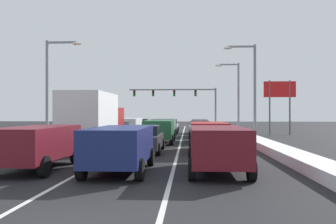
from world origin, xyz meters
TOP-DOWN VIEW (x-y plane):
  - ground_plane at (0.00, 20.22)m, footprint 131.45×131.45m
  - lane_stripe_between_right_lane_and_center_lane at (1.70, 25.28)m, footprint 0.14×55.61m
  - lane_stripe_between_center_lane_and_left_lane at (-1.70, 25.28)m, footprint 0.14×55.61m
  - snow_bank_right_shoulder at (7.00, 25.28)m, footprint 1.28×55.61m
  - snow_bank_left_shoulder at (-7.00, 25.28)m, footprint 1.23×55.61m
  - suv_maroon_right_lane_nearest at (3.36, 6.58)m, footprint 2.16×4.90m
  - suv_red_right_lane_second at (3.41, 13.41)m, footprint 2.16×4.90m
  - sedan_black_right_lane_third at (3.32, 20.02)m, footprint 2.00×4.50m
  - sedan_white_right_lane_fourth at (3.30, 25.99)m, footprint 2.00×4.50m
  - sedan_tan_right_lane_fifth at (3.45, 31.66)m, footprint 2.00×4.50m
  - suv_navy_center_lane_nearest at (-0.25, 6.43)m, footprint 2.16×4.90m
  - sedan_charcoal_center_lane_second at (-0.17, 13.19)m, footprint 2.00×4.50m
  - suv_green_center_lane_third at (0.18, 19.08)m, footprint 2.16×4.90m
  - suv_gray_center_lane_fourth at (0.07, 26.01)m, footprint 2.16×4.90m
  - sedan_silver_center_lane_fifth at (0.18, 32.93)m, footprint 2.00×4.50m
  - suv_maroon_left_lane_nearest at (-3.59, 6.86)m, footprint 2.16×4.90m
  - box_truck_left_lane_second at (-3.40, 14.34)m, footprint 2.53×7.20m
  - sedan_black_left_lane_third at (-3.53, 22.03)m, footprint 2.00×4.50m
  - suv_white_left_lane_fourth at (-3.64, 28.98)m, footprint 2.16×4.90m
  - sedan_tan_left_lane_fifth at (-3.27, 35.23)m, footprint 2.00×4.50m
  - traffic_light_gantry at (1.31, 50.54)m, footprint 14.00×0.47m
  - street_lamp_right_near at (7.32, 22.75)m, footprint 2.66×0.36m
  - street_lamp_right_mid at (7.39, 32.86)m, footprint 2.66×0.36m
  - street_lamp_left_mid at (-7.65, 18.81)m, footprint 2.66×0.36m
  - roadside_sign_right at (11.49, 29.93)m, footprint 3.20×0.16m

SIDE VIEW (x-z plane):
  - ground_plane at x=0.00m, z-range 0.00..0.00m
  - lane_stripe_between_right_lane_and_center_lane at x=1.70m, z-range 0.00..0.01m
  - lane_stripe_between_center_lane_and_left_lane at x=-1.70m, z-range 0.00..0.01m
  - snow_bank_right_shoulder at x=7.00m, z-range 0.00..0.46m
  - snow_bank_left_shoulder at x=-7.00m, z-range 0.00..0.52m
  - sedan_black_right_lane_third at x=3.32m, z-range 0.01..1.52m
  - sedan_white_right_lane_fourth at x=3.30m, z-range 0.01..1.52m
  - sedan_tan_right_lane_fifth at x=3.45m, z-range 0.01..1.52m
  - sedan_charcoal_center_lane_second at x=-0.17m, z-range 0.01..1.52m
  - sedan_silver_center_lane_fifth at x=0.18m, z-range 0.01..1.52m
  - sedan_black_left_lane_third at x=-3.53m, z-range 0.01..1.52m
  - sedan_tan_left_lane_fifth at x=-3.27m, z-range 0.01..1.52m
  - suv_maroon_right_lane_nearest at x=3.36m, z-range 0.18..1.85m
  - suv_red_right_lane_second at x=3.41m, z-range 0.18..1.85m
  - suv_navy_center_lane_nearest at x=-0.25m, z-range 0.18..1.85m
  - suv_green_center_lane_third at x=0.18m, z-range 0.18..1.85m
  - suv_gray_center_lane_fourth at x=0.07m, z-range 0.18..1.85m
  - suv_maroon_left_lane_nearest at x=-3.59m, z-range 0.18..1.85m
  - suv_white_left_lane_fourth at x=-3.64m, z-range 0.18..1.85m
  - box_truck_left_lane_second at x=-3.40m, z-range 0.22..3.58m
  - roadside_sign_right at x=11.49m, z-range 1.27..6.77m
  - street_lamp_left_mid at x=-7.65m, z-range 0.79..8.29m
  - street_lamp_right_mid at x=7.39m, z-range 0.79..8.47m
  - street_lamp_right_near at x=7.32m, z-range 0.79..8.58m
  - traffic_light_gantry at x=1.31m, z-range 1.79..7.99m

